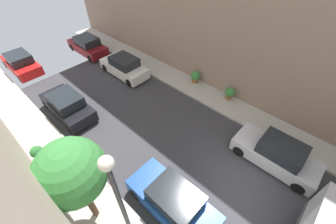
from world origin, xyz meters
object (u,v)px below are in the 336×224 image
object	(u,v)px
potted_plant_3	(37,153)
parked_car_left_3	(173,201)
parked_car_right_3	(124,67)
parked_car_right_2	(276,154)
parked_car_left_5	(21,63)
lamp_post	(116,192)
parked_car_left_4	(67,105)
parked_car_right_4	(88,46)
potted_plant_2	(195,76)
potted_plant_1	(230,93)
street_tree_0	(72,173)

from	to	relation	value
potted_plant_3	parked_car_left_3	bearing A→B (deg)	-67.03
parked_car_right_3	potted_plant_3	bearing A→B (deg)	-158.72
parked_car_left_3	parked_car_right_2	distance (m)	5.87
parked_car_left_5	parked_car_right_3	size ratio (longest dim) A/B	1.00
parked_car_left_5	lamp_post	size ratio (longest dim) A/B	0.80
parked_car_left_4	parked_car_left_5	bearing A→B (deg)	90.00
parked_car_right_4	parked_car_right_3	bearing A→B (deg)	-90.00
parked_car_right_3	potted_plant_3	xyz separation A→B (m)	(-8.28, -3.23, -0.01)
parked_car_right_4	potted_plant_2	world-z (taller)	parked_car_right_4
potted_plant_2	lamp_post	distance (m)	11.44
parked_car_left_3	parked_car_left_4	world-z (taller)	same
parked_car_left_4	parked_car_right_3	xyz separation A→B (m)	(5.40, 0.95, 0.00)
parked_car_right_2	potted_plant_2	distance (m)	7.88
parked_car_left_4	potted_plant_3	distance (m)	3.68
parked_car_right_3	potted_plant_3	world-z (taller)	parked_car_right_3
potted_plant_1	potted_plant_3	bearing A→B (deg)	157.09
parked_car_right_2	lamp_post	distance (m)	8.39
parked_car_right_2	parked_car_left_5	bearing A→B (deg)	105.90
potted_plant_1	parked_car_left_3	bearing A→B (deg)	-165.72
parked_car_left_3	potted_plant_3	bearing A→B (deg)	112.97
parked_car_left_3	street_tree_0	xyz separation A→B (m)	(-2.49, 2.28, 2.84)
potted_plant_1	lamp_post	distance (m)	10.67
parked_car_right_2	potted_plant_2	xyz separation A→B (m)	(2.84, 7.35, -0.05)
parked_car_right_2	potted_plant_3	bearing A→B (deg)	132.31
parked_car_right_3	parked_car_left_5	bearing A→B (deg)	129.15
potted_plant_3	potted_plant_2	bearing A→B (deg)	-8.96
parked_car_left_5	parked_car_right_4	distance (m)	5.55
parked_car_left_5	parked_car_left_3	bearing A→B (deg)	-90.00
parked_car_right_3	parked_car_right_4	distance (m)	5.35
potted_plant_2	potted_plant_3	xyz separation A→B (m)	(-11.13, 1.75, 0.04)
parked_car_left_5	potted_plant_1	distance (m)	16.74
parked_car_left_3	parked_car_left_5	bearing A→B (deg)	90.00
parked_car_left_4	potted_plant_2	world-z (taller)	parked_car_left_4
parked_car_left_3	street_tree_0	bearing A→B (deg)	137.52
street_tree_0	potted_plant_3	world-z (taller)	street_tree_0
parked_car_right_2	parked_car_right_3	distance (m)	12.33
parked_car_right_4	street_tree_0	world-z (taller)	street_tree_0
parked_car_left_4	parked_car_right_2	world-z (taller)	same
parked_car_right_2	potted_plant_2	bearing A→B (deg)	68.84
parked_car_right_2	potted_plant_1	distance (m)	5.24
parked_car_left_3	lamp_post	distance (m)	3.52
parked_car_left_5	potted_plant_2	bearing A→B (deg)	-54.64
potted_plant_2	street_tree_0	bearing A→B (deg)	-165.51
parked_car_right_3	potted_plant_1	size ratio (longest dim) A/B	4.58
parked_car_right_3	lamp_post	world-z (taller)	lamp_post
parked_car_right_3	potted_plant_3	size ratio (longest dim) A/B	4.32
parked_car_left_4	street_tree_0	world-z (taller)	street_tree_0
parked_car_right_3	potted_plant_2	bearing A→B (deg)	-60.29
parked_car_left_4	parked_car_right_3	world-z (taller)	same
parked_car_right_3	parked_car_left_4	bearing A→B (deg)	-170.03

